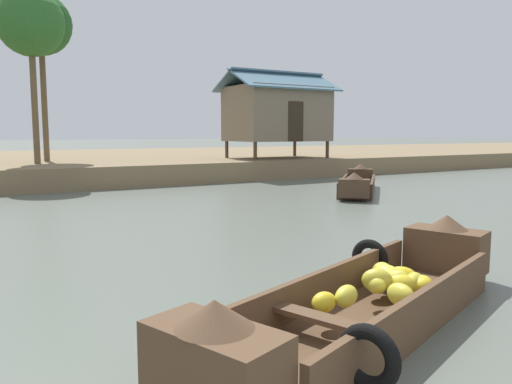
% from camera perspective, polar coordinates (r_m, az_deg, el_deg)
% --- Properties ---
extents(ground_plane, '(300.00, 300.00, 0.00)m').
position_cam_1_polar(ground_plane, '(10.27, -18.24, -4.97)').
color(ground_plane, '#596056').
extents(riverbank_strip, '(160.00, 20.00, 0.82)m').
position_cam_1_polar(riverbank_strip, '(28.12, -26.33, 2.76)').
color(riverbank_strip, '#7F6B4C').
rests_on(riverbank_strip, ground).
extents(banana_boat, '(5.16, 2.74, 0.90)m').
position_cam_1_polar(banana_boat, '(5.50, 12.98, -11.62)').
color(banana_boat, brown).
rests_on(banana_boat, ground).
extents(fishing_skiff_distant, '(4.07, 4.08, 0.87)m').
position_cam_1_polar(fishing_skiff_distant, '(17.29, 11.50, 0.85)').
color(fishing_skiff_distant, '#473323').
rests_on(fishing_skiff_distant, ground).
extents(stilt_house_mid_right, '(5.12, 3.60, 4.13)m').
position_cam_1_polar(stilt_house_mid_right, '(24.20, 2.40, 9.00)').
color(stilt_house_mid_right, '#4C3826').
rests_on(stilt_house_mid_right, riverbank_strip).
extents(palm_tree_near, '(2.54, 2.54, 6.97)m').
position_cam_1_polar(palm_tree_near, '(23.67, -23.36, 17.02)').
color(palm_tree_near, brown).
rests_on(palm_tree_near, riverbank_strip).
extents(palm_tree_far, '(2.54, 2.54, 6.67)m').
position_cam_1_polar(palm_tree_far, '(21.94, -24.31, 17.05)').
color(palm_tree_far, brown).
rests_on(palm_tree_far, riverbank_strip).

